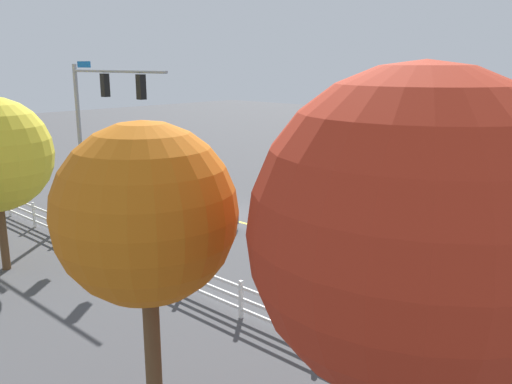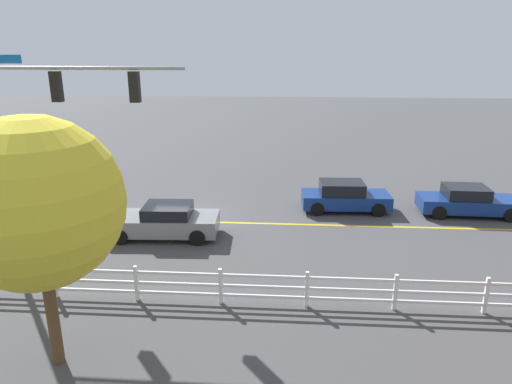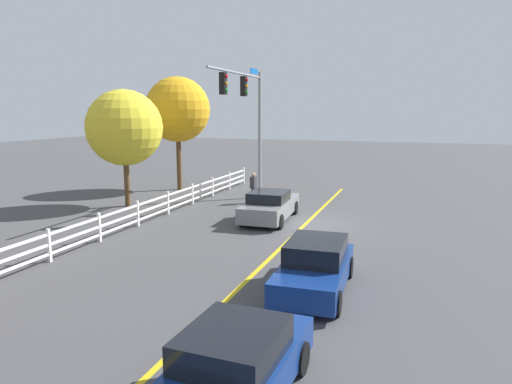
% 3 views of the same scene
% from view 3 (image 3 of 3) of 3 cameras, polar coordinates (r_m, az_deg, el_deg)
% --- Properties ---
extents(ground_plane, '(120.00, 120.00, 0.00)m').
position_cam_3_polar(ground_plane, '(21.18, 6.16, -3.84)').
color(ground_plane, '#444447').
extents(lane_center_stripe, '(28.00, 0.16, 0.01)m').
position_cam_3_polar(lane_center_stripe, '(17.44, 3.10, -6.78)').
color(lane_center_stripe, gold).
rests_on(lane_center_stripe, ground_plane).
extents(signal_assembly, '(6.97, 0.37, 7.27)m').
position_cam_3_polar(signal_assembly, '(25.01, -0.97, 10.08)').
color(signal_assembly, gray).
rests_on(signal_assembly, ground_plane).
extents(car_0, '(4.65, 1.97, 1.38)m').
position_cam_3_polar(car_0, '(8.37, -3.33, -21.35)').
color(car_0, navy).
rests_on(car_0, ground_plane).
extents(car_1, '(4.62, 2.09, 1.38)m').
position_cam_3_polar(car_1, '(21.58, 1.69, -1.71)').
color(car_1, slate).
rests_on(car_1, ground_plane).
extents(car_2, '(4.22, 1.94, 1.43)m').
position_cam_3_polar(car_2, '(13.31, 7.24, -9.07)').
color(car_2, navy).
rests_on(car_2, ground_plane).
extents(pedestrian, '(0.42, 0.29, 1.69)m').
position_cam_3_polar(pedestrian, '(25.49, -0.31, 0.67)').
color(pedestrian, '#191E3F').
rests_on(pedestrian, ground_plane).
extents(white_rail_fence, '(26.10, 0.10, 1.15)m').
position_cam_3_polar(white_rail_fence, '(21.03, -14.28, -2.51)').
color(white_rail_fence, white).
rests_on(white_rail_fence, ground_plane).
extents(tree_1, '(4.09, 4.09, 7.15)m').
position_cam_3_polar(tree_1, '(30.16, -9.57, 9.89)').
color(tree_1, brown).
rests_on(tree_1, ground_plane).
extents(tree_2, '(3.94, 3.94, 6.12)m').
position_cam_3_polar(tree_2, '(25.27, -15.80, 7.55)').
color(tree_2, brown).
rests_on(tree_2, ground_plane).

